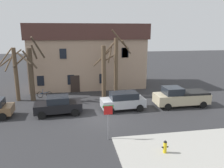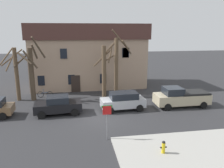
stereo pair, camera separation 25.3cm
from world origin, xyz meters
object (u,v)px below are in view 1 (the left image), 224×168
Objects in this scene: building_main at (88,55)px; bicycle_leaning at (45,95)px; car_black_sedan at (58,105)px; pickup_truck_beige at (181,97)px; fire_hydrant at (165,146)px; tree_bare_far at (104,70)px; street_sign_pole at (108,116)px; tree_bare_end at (116,65)px; tree_bare_near at (15,73)px; tree_bare_mid at (31,71)px; car_silver_wagon at (123,101)px.

building_main is 8.72× the size of bicycle_leaning.
building_main is 3.51× the size of car_black_sedan.
pickup_truck_beige is 6.74× the size of fire_hydrant.
tree_bare_far is 7.78× the size of fire_hydrant.
street_sign_pole is 12.61m from bicycle_leaning.
street_sign_pole is at bearing 141.84° from fire_hydrant.
tree_bare_far is 3.61× the size of bicycle_leaning.
bicycle_leaning is (-8.19, 0.79, -3.29)m from tree_bare_end.
pickup_truck_beige is 10.28m from street_sign_pole.
building_main reaches higher than tree_bare_near.
tree_bare_far is 1.15× the size of pickup_truck_beige.
tree_bare_near is at bearing 131.32° from fire_hydrant.
tree_bare_end is at bearing -5.49° from bicycle_leaning.
fire_hydrant is at bearing -48.68° from tree_bare_near.
fire_hydrant is (9.88, -12.88, -2.77)m from tree_bare_mid.
street_sign_pole is at bearing -144.96° from pickup_truck_beige.
street_sign_pole is at bearing -57.12° from tree_bare_mid.
tree_bare_end is 1.39× the size of pickup_truck_beige.
tree_bare_end is 3.00× the size of street_sign_pole.
tree_bare_mid is (1.69, -0.29, 0.19)m from tree_bare_near.
car_black_sedan is (-6.34, -4.73, -2.81)m from tree_bare_end.
tree_bare_end is 8.40m from car_black_sedan.
street_sign_pole is at bearing -112.17° from car_silver_wagon.
street_sign_pole reaches higher than car_black_sedan.
building_main is 3.53× the size of car_silver_wagon.
tree_bare_far reaches higher than car_black_sedan.
tree_bare_mid is at bearing 153.42° from car_silver_wagon.
tree_bare_far is at bearing 98.66° from fire_hydrant.
building_main is 2.00× the size of tree_bare_end.
fire_hydrant is at bearing -57.42° from bicycle_leaning.
building_main is at bearing 90.85° from street_sign_pole.
tree_bare_near is 2.27× the size of street_sign_pole.
tree_bare_mid is at bearing 122.38° from car_black_sedan.
tree_bare_far is at bearing 83.59° from street_sign_pole.
pickup_truck_beige is at bearing 0.92° from car_black_sedan.
pickup_truck_beige is (5.79, -4.54, -2.70)m from tree_bare_end.
tree_bare_near is at bearing 133.13° from car_black_sedan.
tree_bare_near is 1.33× the size of car_black_sedan.
tree_bare_far is at bearing 0.89° from tree_bare_mid.
tree_bare_far is at bearing -5.87° from bicycle_leaning.
building_main is at bearing 41.69° from tree_bare_mid.
tree_bare_mid reaches higher than fire_hydrant.
tree_bare_near is at bearing 164.08° from pickup_truck_beige.
tree_bare_end is 5.35m from car_silver_wagon.
tree_bare_end is at bearing -1.33° from tree_bare_near.
car_black_sedan is at bearing -57.62° from tree_bare_mid.
fire_hydrant is (11.57, -13.16, -2.58)m from tree_bare_near.
tree_bare_near reaches higher than car_silver_wagon.
tree_bare_end reaches higher than tree_bare_mid.
bicycle_leaning is (-6.77, 0.70, -2.81)m from tree_bare_far.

